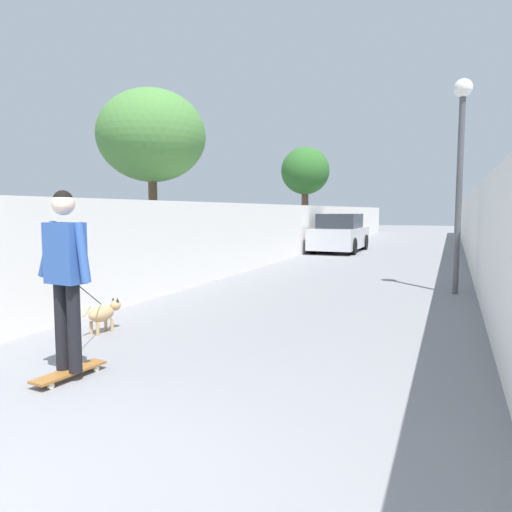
% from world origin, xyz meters
% --- Properties ---
extents(ground_plane, '(80.00, 80.00, 0.00)m').
position_xyz_m(ground_plane, '(14.00, 0.00, 0.00)').
color(ground_plane, gray).
extents(wall_left, '(48.00, 0.30, 1.87)m').
position_xyz_m(wall_left, '(12.00, 3.02, 0.94)').
color(wall_left, silver).
rests_on(wall_left, ground).
extents(fence_right, '(48.00, 0.30, 2.24)m').
position_xyz_m(fence_right, '(12.00, -3.02, 1.12)').
color(fence_right, silver).
rests_on(fence_right, ground).
extents(tree_left_near, '(2.42, 2.42, 4.37)m').
position_xyz_m(tree_left_near, '(7.50, 3.93, 3.33)').
color(tree_left_near, brown).
rests_on(tree_left_near, ground).
extents(tree_left_mid, '(2.14, 2.14, 4.47)m').
position_xyz_m(tree_left_mid, '(19.00, 3.76, 3.37)').
color(tree_left_mid, brown).
rests_on(tree_left_mid, ground).
extents(lamp_post, '(0.36, 0.36, 4.23)m').
position_xyz_m(lamp_post, '(8.68, -2.47, 2.90)').
color(lamp_post, '#4C4C51').
rests_on(lamp_post, ground).
extents(skateboard, '(0.82, 0.28, 0.08)m').
position_xyz_m(skateboard, '(1.91, 1.13, 0.07)').
color(skateboard, brown).
rests_on(skateboard, ground).
extents(person_skateboarder, '(0.26, 0.72, 1.79)m').
position_xyz_m(person_skateboarder, '(1.91, 1.13, 1.14)').
color(person_skateboarder, black).
rests_on(person_skateboarder, skateboard).
extents(dog, '(1.91, 1.05, 1.06)m').
position_xyz_m(dog, '(3.51, 2.04, 0.27)').
color(dog, tan).
rests_on(dog, ground).
extents(car_near, '(4.15, 1.80, 1.54)m').
position_xyz_m(car_near, '(17.67, 1.87, 0.71)').
color(car_near, silver).
rests_on(car_near, ground).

